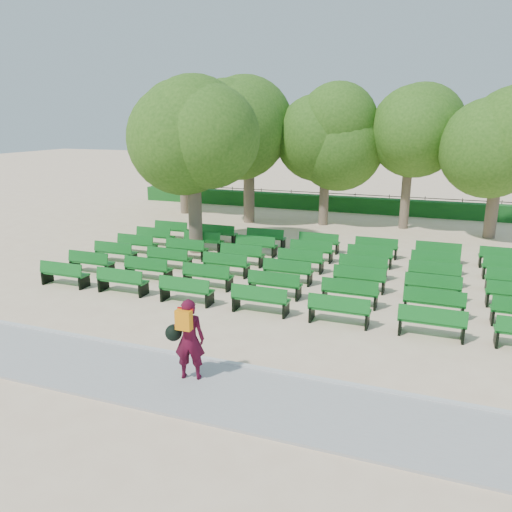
# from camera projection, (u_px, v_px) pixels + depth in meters

# --- Properties ---
(ground) EXTENTS (120.00, 120.00, 0.00)m
(ground) POSITION_uv_depth(u_px,v_px,m) (257.00, 278.00, 17.51)
(ground) COLOR beige
(paving) EXTENTS (30.00, 2.20, 0.06)m
(paving) POSITION_uv_depth(u_px,v_px,m) (139.00, 376.00, 10.82)
(paving) COLOR #A7A6A3
(paving) RESTS_ON ground
(curb) EXTENTS (30.00, 0.12, 0.10)m
(curb) POSITION_uv_depth(u_px,v_px,m) (166.00, 352.00, 11.85)
(curb) COLOR silver
(curb) RESTS_ON ground
(hedge) EXTENTS (26.00, 0.70, 0.90)m
(hedge) POSITION_uv_depth(u_px,v_px,m) (337.00, 204.00, 30.05)
(hedge) COLOR #175A1D
(hedge) RESTS_ON ground
(fence) EXTENTS (26.00, 0.10, 1.02)m
(fence) POSITION_uv_depth(u_px,v_px,m) (338.00, 210.00, 30.53)
(fence) COLOR black
(fence) RESTS_ON ground
(tree_line) EXTENTS (21.80, 6.80, 7.04)m
(tree_line) POSITION_uv_depth(u_px,v_px,m) (322.00, 224.00, 26.55)
(tree_line) COLOR #37641B
(tree_line) RESTS_ON ground
(bench_array) EXTENTS (1.69, 0.58, 1.06)m
(bench_array) POSITION_uv_depth(u_px,v_px,m) (295.00, 274.00, 17.70)
(bench_array) COLOR #126B20
(bench_array) RESTS_ON ground
(tree_among) EXTENTS (4.88, 4.88, 6.73)m
(tree_among) POSITION_uv_depth(u_px,v_px,m) (193.00, 142.00, 19.79)
(tree_among) COLOR brown
(tree_among) RESTS_ON ground
(person) EXTENTS (0.88, 0.59, 1.79)m
(person) POSITION_uv_depth(u_px,v_px,m) (188.00, 338.00, 10.44)
(person) COLOR #480A1E
(person) RESTS_ON ground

